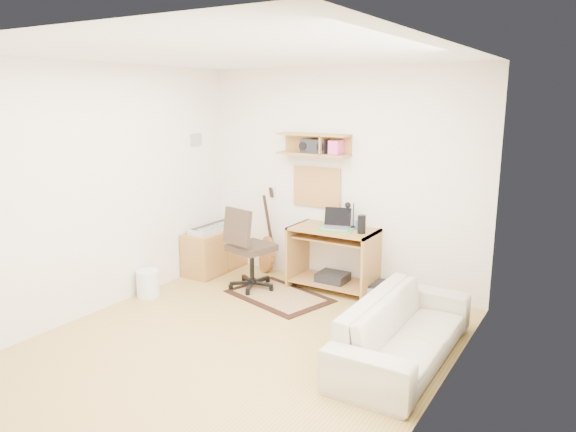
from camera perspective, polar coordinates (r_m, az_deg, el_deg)
The scene contains 22 objects.
floor at distance 5.21m, azimuth -4.71°, elevation -13.22°, with size 3.60×4.00×0.01m, color tan.
ceiling at distance 4.71m, azimuth -5.30°, elevation 16.73°, with size 3.60×4.00×0.01m, color white.
back_wall at distance 6.49m, azimuth 5.52°, elevation 4.00°, with size 3.60×0.01×2.60m, color white.
left_wall at distance 6.02m, azimuth -19.01°, elevation 2.71°, with size 0.01×4.00×2.60m, color white.
right_wall at distance 4.02m, azimuth 16.27°, elevation -1.72°, with size 0.01×4.00×2.60m, color white.
wall_shelf at distance 6.47m, azimuth 2.68°, elevation 7.58°, with size 0.90×0.25×0.26m, color #AB793C.
cork_board at distance 6.63m, azimuth 3.07°, elevation 3.07°, with size 0.64×0.03×0.49m, color #A77953.
wall_photo at distance 7.01m, azimuth -9.68°, elevation 7.96°, with size 0.02×0.20×0.15m, color #4C8CBF.
desk at distance 6.42m, azimuth 4.78°, elevation -4.55°, with size 1.00×0.55×0.75m, color #AB793C, non-canonical shape.
laptop at distance 6.26m, azimuth 5.09°, elevation -0.32°, with size 0.31×0.31×0.24m, color silver, non-canonical shape.
speaker at distance 6.10m, azimuth 7.79°, elevation -0.87°, with size 0.09×0.09×0.21m, color black.
desk_lamp at distance 6.34m, azimuth 6.93°, elevation 0.10°, with size 0.10×0.10×0.31m, color black, non-canonical shape.
pencil_cup at distance 6.29m, azimuth 7.41°, elevation -0.97°, with size 0.07×0.07×0.10m, color #374FA7.
boombox at distance 6.45m, azimuth 2.83°, elevation 7.39°, with size 0.32×0.15×0.17m, color black.
rug at distance 6.29m, azimuth -0.95°, elevation -8.43°, with size 1.14×0.76×0.02m, color tan.
task_chair at distance 6.40m, azimuth -3.86°, elevation -3.35°, with size 0.52×0.52×1.02m, color #34291F, non-canonical shape.
cabinet at distance 7.17m, azimuth -7.74°, elevation -3.64°, with size 0.40×0.90×0.55m, color #AB793C.
music_keyboard at distance 7.09m, azimuth -7.81°, elevation -1.24°, with size 0.24×0.77×0.07m, color #B2B5BA.
guitar at distance 6.98m, azimuth -2.29°, elevation -1.55°, with size 0.30×0.19×1.12m, color #A46732, non-canonical shape.
waste_basket at distance 6.45m, azimuth -14.59°, elevation -6.90°, with size 0.26×0.26×0.31m, color white.
printer at distance 6.35m, azimuth 9.73°, elevation -7.65°, with size 0.42×0.32×0.16m, color #A5A8AA.
sofa at distance 4.87m, azimuth 12.20°, elevation -10.66°, with size 1.85×0.54×0.72m, color beige.
Camera 1 is at (2.78, -3.78, 2.25)m, focal length 33.64 mm.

